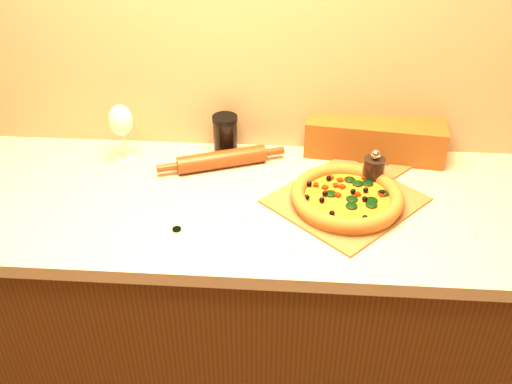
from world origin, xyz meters
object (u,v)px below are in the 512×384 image
wine_glass (121,122)px  dark_jar (225,134)px  pizza (347,197)px  pepper_grinder (373,171)px  rolling_pin (222,159)px  pizza_peel (349,198)px

wine_glass → dark_jar: (0.32, 0.07, -0.07)m
pizza → pepper_grinder: pepper_grinder is taller
pepper_grinder → rolling_pin: size_ratio=0.31×
pizza_peel → wine_glass: 0.75m
pizza_peel → dark_jar: bearing=-169.6°
pizza_peel → pizza: 0.04m
pizza_peel → pepper_grinder: bearing=90.5°
pepper_grinder → pizza: bearing=-126.9°
rolling_pin → pizza: bearing=-25.8°
pepper_grinder → dark_jar: 0.50m
dark_jar → rolling_pin: bearing=-91.2°
rolling_pin → dark_jar: size_ratio=3.01×
rolling_pin → pizza_peel: bearing=-21.3°
rolling_pin → wine_glass: 0.34m
pizza → wine_glass: (-0.71, 0.21, 0.11)m
pizza_peel → dark_jar: size_ratio=3.89×
pizza_peel → pepper_grinder: (0.07, 0.08, 0.05)m
pizza_peel → rolling_pin: rolling_pin is taller
pizza_peel → dark_jar: dark_jar is taller
pizza_peel → wine_glass: (-0.72, 0.18, 0.13)m
pizza_peel → pepper_grinder: size_ratio=4.18×
pizza → wine_glass: 0.74m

